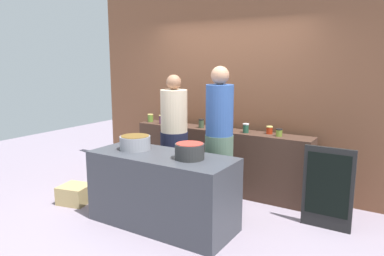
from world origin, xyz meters
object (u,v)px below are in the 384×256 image
preserve_jar_5 (246,128)px  preserve_jar_7 (279,133)px  chalkboard_sign (328,188)px  cook_with_tongs (174,143)px  preserve_jar_6 (269,130)px  preserve_jar_0 (150,118)px  cooking_pot_left (135,143)px  preserve_jar_3 (201,123)px  preserve_jar_4 (224,127)px  cook_in_cap (219,148)px  preserve_jar_1 (161,119)px  bread_crate (75,194)px  cooking_pot_center (190,151)px  preserve_jar_2 (179,121)px

preserve_jar_5 → preserve_jar_7: 0.47m
preserve_jar_5 → chalkboard_sign: (1.21, -0.45, -0.50)m
cook_with_tongs → preserve_jar_6: bearing=29.9°
preserve_jar_6 → chalkboard_sign: (0.90, -0.55, -0.49)m
preserve_jar_0 → cooking_pot_left: preserve_jar_0 is taller
preserve_jar_6 → preserve_jar_3: bearing=-174.2°
preserve_jar_4 → cooking_pot_left: size_ratio=0.32×
preserve_jar_6 → cook_in_cap: 0.89m
preserve_jar_1 → bread_crate: bearing=-105.8°
preserve_jar_6 → cooking_pot_center: size_ratio=0.33×
bread_crate → cooking_pot_center: bearing=3.2°
preserve_jar_7 → bread_crate: 2.85m
preserve_jar_0 → cooking_pot_left: bearing=-58.2°
preserve_jar_5 → preserve_jar_7: (0.47, 0.01, -0.01)m
preserve_jar_0 → preserve_jar_4: size_ratio=1.05×
preserve_jar_2 → cooking_pot_center: 1.73m
preserve_jar_3 → cooking_pot_left: 1.33m
preserve_jar_5 → preserve_jar_1: bearing=-179.3°
preserve_jar_4 → preserve_jar_6: preserve_jar_4 is taller
cook_with_tongs → chalkboard_sign: size_ratio=1.80×
preserve_jar_2 → preserve_jar_4: bearing=-4.4°
cook_in_cap → preserve_jar_7: bearing=54.5°
preserve_jar_1 → preserve_jar_6: size_ratio=1.28×
cook_in_cap → bread_crate: size_ratio=4.77×
preserve_jar_0 → preserve_jar_2: bearing=-0.4°
preserve_jar_4 → cook_with_tongs: 0.75m
cook_in_cap → chalkboard_sign: (1.25, 0.26, -0.36)m
cooking_pot_center → cook_in_cap: cook_in_cap is taller
preserve_jar_3 → preserve_jar_6: (1.01, 0.10, -0.01)m
preserve_jar_0 → preserve_jar_5: 1.69m
preserve_jar_5 → cook_with_tongs: cook_with_tongs is taller
cook_with_tongs → preserve_jar_5: bearing=33.8°
bread_crate → chalkboard_sign: size_ratio=0.40×
preserve_jar_6 → cooking_pot_center: (-0.37, -1.44, -0.04)m
preserve_jar_2 → cooking_pot_center: preserve_jar_2 is taller
preserve_jar_4 → cook_in_cap: bearing=-67.7°
preserve_jar_7 → chalkboard_sign: (0.74, -0.46, -0.48)m
cooking_pot_left → cook_with_tongs: 0.79m
cooking_pot_left → preserve_jar_6: bearing=51.1°
cooking_pot_left → chalkboard_sign: cooking_pot_left is taller
bread_crate → cook_in_cap: bearing=22.3°
preserve_jar_2 → preserve_jar_3: size_ratio=1.03×
preserve_jar_0 → preserve_jar_2: 0.57m
preserve_jar_3 → chalkboard_sign: 2.03m
preserve_jar_7 → cooking_pot_left: (-1.32, -1.34, -0.04)m
preserve_jar_0 → preserve_jar_1: size_ratio=0.92×
preserve_jar_1 → preserve_jar_3: 0.72m
preserve_jar_2 → cook_with_tongs: 0.69m
preserve_jar_0 → bread_crate: bearing=-95.5°
preserve_jar_3 → preserve_jar_6: bearing=5.8°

